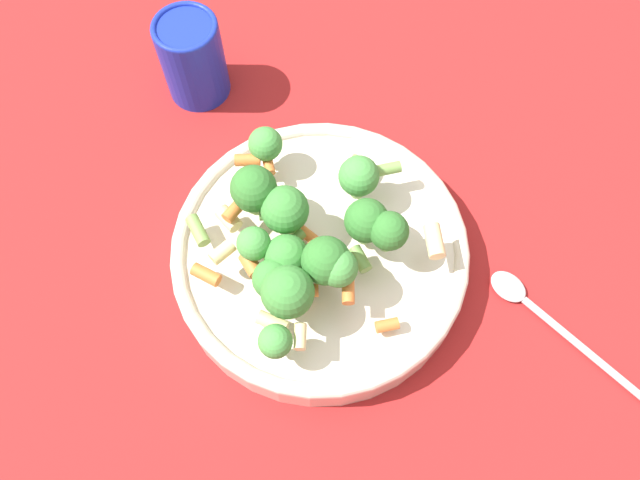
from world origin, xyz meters
TOP-DOWN VIEW (x-y plane):
  - ground_plane at (0.00, 0.00)m, footprint 3.00×3.00m
  - bowl at (0.00, 0.00)m, footprint 0.27×0.27m
  - pasta_salad at (-0.01, 0.02)m, footprint 0.22×0.22m
  - cup at (0.23, 0.10)m, footprint 0.07×0.07m
  - spoon at (-0.08, -0.19)m, footprint 0.14×0.12m

SIDE VIEW (x-z plane):
  - ground_plane at x=0.00m, z-range 0.00..0.00m
  - spoon at x=-0.08m, z-range 0.00..0.01m
  - bowl at x=0.00m, z-range 0.00..0.04m
  - cup at x=0.23m, z-range 0.00..0.10m
  - pasta_salad at x=-0.01m, z-range 0.05..0.12m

